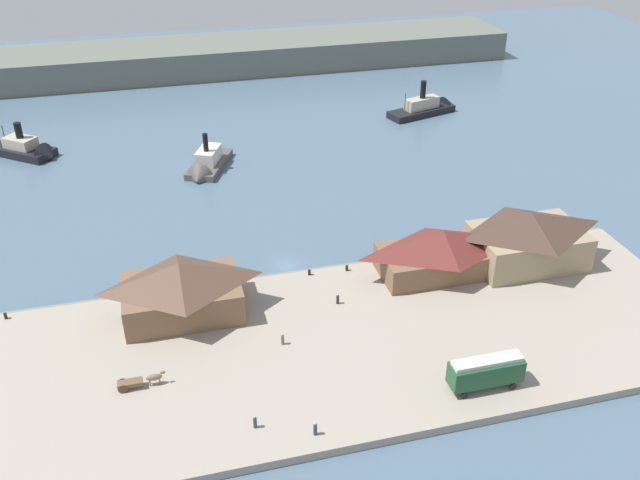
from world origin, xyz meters
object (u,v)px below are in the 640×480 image
object	(u,v)px
ferry_shed_east_terminal	(441,251)
street_tram	(486,371)
mooring_post_center_east	(5,316)
pedestrian_at_waters_edge	(338,299)
pedestrian_walking_west	(315,429)
ferry_departing_north	(28,150)
pedestrian_near_east_shed	(283,339)
mooring_post_east	(309,272)
pedestrian_by_tram	(255,422)
horse_cart	(139,381)
ferry_approaching_east	(206,166)
mooring_post_west	(347,268)
ferry_shed_customs_shed	(529,238)
ferry_approaching_west	(428,107)
ferry_shed_west_terminal	(181,288)

from	to	relation	value
ferry_shed_east_terminal	street_tram	bearing A→B (deg)	-101.20
ferry_shed_east_terminal	mooring_post_center_east	xyz separation A→B (m)	(-63.98, 4.16, -3.26)
pedestrian_at_waters_edge	pedestrian_walking_west	size ratio (longest dim) A/B	0.93
ferry_departing_north	pedestrian_walking_west	bearing A→B (deg)	-67.23
ferry_shed_east_terminal	street_tram	world-z (taller)	ferry_shed_east_terminal
pedestrian_near_east_shed	mooring_post_east	bearing A→B (deg)	64.05
pedestrian_near_east_shed	pedestrian_by_tram	distance (m)	15.21
horse_cart	pedestrian_by_tram	size ratio (longest dim) A/B	3.41
pedestrian_near_east_shed	mooring_post_east	size ratio (longest dim) A/B	1.93
street_tram	pedestrian_at_waters_edge	distance (m)	24.90
pedestrian_walking_west	ferry_shed_east_terminal	bearing A→B (deg)	45.81
mooring_post_center_east	ferry_departing_north	xyz separation A→B (m)	(-2.77, 62.15, -0.24)
pedestrian_by_tram	mooring_post_east	size ratio (longest dim) A/B	1.92
ferry_approaching_east	mooring_post_west	bearing A→B (deg)	-69.59
ferry_shed_east_terminal	ferry_approaching_east	world-z (taller)	ferry_shed_east_terminal
mooring_post_east	mooring_post_center_east	xyz separation A→B (m)	(-44.07, 0.00, 0.00)
ferry_shed_east_terminal	horse_cart	distance (m)	48.59
pedestrian_walking_west	mooring_post_west	bearing A→B (deg)	67.40
mooring_post_east	pedestrian_by_tram	bearing A→B (deg)	-115.03
mooring_post_west	horse_cart	bearing A→B (deg)	-149.87
pedestrian_walking_west	ferry_departing_north	world-z (taller)	ferry_departing_north
ferry_shed_customs_shed	street_tram	size ratio (longest dim) A/B	1.87
pedestrian_near_east_shed	pedestrian_by_tram	size ratio (longest dim) A/B	1.00
ferry_shed_customs_shed	mooring_post_west	distance (m)	28.86
pedestrian_at_waters_edge	ferry_shed_customs_shed	bearing A→B (deg)	5.95
pedestrian_by_tram	ferry_shed_east_terminal	bearing A→B (deg)	36.83
mooring_post_center_east	pedestrian_walking_west	bearing A→B (deg)	-41.13
street_tram	ferry_approaching_west	size ratio (longest dim) A/B	0.47
ferry_shed_west_terminal	pedestrian_at_waters_edge	bearing A→B (deg)	-9.37
mooring_post_east	mooring_post_west	world-z (taller)	same
ferry_shed_east_terminal	pedestrian_by_tram	bearing A→B (deg)	-143.17
mooring_post_center_east	mooring_post_west	world-z (taller)	same
ferry_shed_west_terminal	ferry_departing_north	bearing A→B (deg)	112.11
pedestrian_near_east_shed	pedestrian_walking_west	distance (m)	16.70
horse_cart	street_tram	bearing A→B (deg)	-14.63
pedestrian_by_tram	ferry_shed_customs_shed	bearing A→B (deg)	26.90
pedestrian_walking_west	mooring_post_center_east	bearing A→B (deg)	138.87
ferry_shed_west_terminal	mooring_post_east	distance (m)	20.56
street_tram	pedestrian_near_east_shed	world-z (taller)	street_tram
pedestrian_at_waters_edge	mooring_post_west	distance (m)	8.94
ferry_approaching_east	ferry_shed_customs_shed	bearing A→B (deg)	-47.92
pedestrian_walking_west	mooring_post_east	size ratio (longest dim) A/B	1.96
mooring_post_west	ferry_approaching_west	bearing A→B (deg)	58.21
pedestrian_walking_west	mooring_post_center_east	xyz separation A→B (m)	(-36.79, 32.13, -0.35)
ferry_approaching_west	ferry_departing_north	bearing A→B (deg)	-178.14
ferry_shed_customs_shed	pedestrian_by_tram	xyz separation A→B (m)	(-47.85, -24.27, -3.59)
mooring_post_center_east	mooring_post_west	bearing A→B (deg)	-0.35
street_tram	pedestrian_near_east_shed	xyz separation A→B (m)	(-22.35, 14.32, -1.73)
ferry_approaching_west	ferry_approaching_east	world-z (taller)	ferry_approaching_west
ferry_shed_west_terminal	mooring_post_west	distance (m)	26.26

